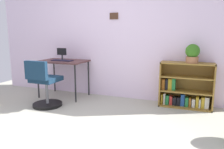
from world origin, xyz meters
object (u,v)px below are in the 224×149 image
(bookshelf_low, at_px, (185,88))
(potted_plant_on_shelf, at_px, (192,53))
(desk, at_px, (63,64))
(monitor, at_px, (62,54))
(office_chair, at_px, (44,87))
(keyboard, at_px, (62,60))

(bookshelf_low, xyz_separation_m, potted_plant_on_shelf, (0.09, -0.05, 0.61))
(desk, distance_m, potted_plant_on_shelf, 2.48)
(bookshelf_low, bearing_deg, desk, -175.03)
(desk, xyz_separation_m, potted_plant_on_shelf, (2.46, 0.15, 0.27))
(monitor, height_order, bookshelf_low, monitor)
(office_chair, relative_size, potted_plant_on_shelf, 2.66)
(monitor, relative_size, office_chair, 0.29)
(keyboard, xyz_separation_m, office_chair, (0.03, -0.62, -0.39))
(office_chair, bearing_deg, desk, 94.62)
(bookshelf_low, bearing_deg, keyboard, -173.21)
(office_chair, bearing_deg, bookshelf_low, 21.34)
(desk, bearing_deg, office_chair, -85.38)
(desk, height_order, keyboard, keyboard)
(bookshelf_low, bearing_deg, potted_plant_on_shelf, -30.37)
(desk, distance_m, office_chair, 0.77)
(desk, height_order, monitor, monitor)
(desk, distance_m, monitor, 0.20)
(keyboard, xyz_separation_m, bookshelf_low, (2.34, 0.28, -0.41))
(keyboard, distance_m, office_chair, 0.74)
(bookshelf_low, distance_m, potted_plant_on_shelf, 0.62)
(monitor, height_order, keyboard, monitor)
(monitor, relative_size, bookshelf_low, 0.27)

